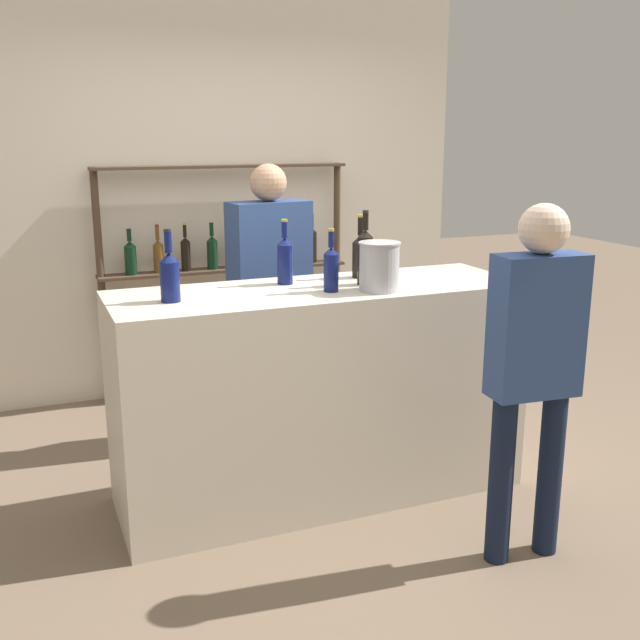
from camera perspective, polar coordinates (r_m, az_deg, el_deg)
name	(u,v)px	position (r m, az deg, el deg)	size (l,w,h in m)	color
ground_plane	(320,491)	(4.03, 0.00, -12.89)	(16.00, 16.00, 0.00)	#7A6651
bar_counter	(320,393)	(3.81, 0.00, -5.57)	(2.05, 0.67, 1.09)	beige
back_wall	(217,194)	(5.45, -7.86, 9.48)	(3.65, 0.12, 2.80)	beige
back_shelf	(226,245)	(5.31, -7.17, 5.67)	(1.76, 0.18, 1.61)	#4C3828
counter_bottle_0	(365,256)	(3.72, 3.45, 4.91)	(0.08, 0.08, 0.37)	black
counter_bottle_1	(170,275)	(3.41, -11.39, 3.38)	(0.09, 0.09, 0.33)	#0F1956
counter_bottle_2	(360,254)	(3.91, 3.10, 5.01)	(0.09, 0.09, 0.33)	black
counter_bottle_3	(331,268)	(3.56, 0.85, 4.00)	(0.07, 0.07, 0.30)	#0F1956
counter_bottle_4	(285,259)	(3.74, -2.70, 4.64)	(0.08, 0.08, 0.32)	#0F1956
ice_bucket	(379,267)	(3.58, 4.54, 4.08)	(0.20, 0.20, 0.24)	#B2B2B7
server_behind_counter	(270,281)	(4.51, -3.84, 2.97)	(0.51, 0.28, 1.65)	#121C33
customer_right	(535,356)	(3.24, 16.03, -2.63)	(0.39, 0.20, 1.56)	#121C33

